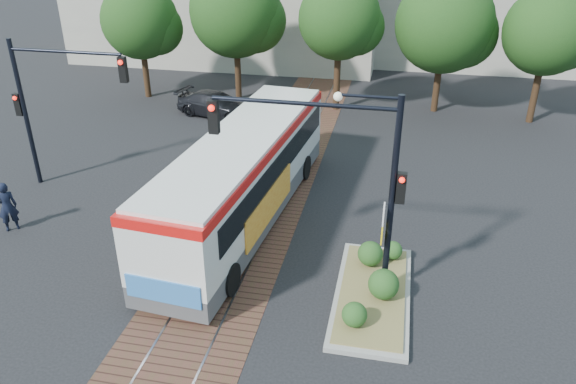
% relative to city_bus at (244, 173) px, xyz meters
% --- Properties ---
extents(ground, '(120.00, 120.00, 0.00)m').
position_rel_city_bus_xyz_m(ground, '(0.19, -2.88, -1.84)').
color(ground, black).
rests_on(ground, ground).
extents(trackbed, '(3.60, 40.00, 0.02)m').
position_rel_city_bus_xyz_m(trackbed, '(0.19, 1.12, -1.84)').
color(trackbed, '#522F25').
rests_on(trackbed, ground).
extents(tree_row, '(26.40, 5.60, 7.67)m').
position_rel_city_bus_xyz_m(tree_row, '(1.40, 13.54, 3.01)').
color(tree_row, '#382314').
rests_on(tree_row, ground).
extents(warehouses, '(40.00, 13.00, 8.00)m').
position_rel_city_bus_xyz_m(warehouses, '(-0.33, 25.87, 1.97)').
color(warehouses, '#ADA899').
rests_on(warehouses, ground).
extents(city_bus, '(3.76, 12.55, 3.31)m').
position_rel_city_bus_xyz_m(city_bus, '(0.00, 0.00, 0.00)').
color(city_bus, '#48484A').
rests_on(city_bus, ground).
extents(traffic_island, '(2.20, 5.20, 1.13)m').
position_rel_city_bus_xyz_m(traffic_island, '(5.01, -3.78, -1.51)').
color(traffic_island, gray).
rests_on(traffic_island, ground).
extents(signal_pole_main, '(5.49, 0.46, 6.00)m').
position_rel_city_bus_xyz_m(signal_pole_main, '(4.06, -3.69, 2.31)').
color(signal_pole_main, black).
rests_on(signal_pole_main, ground).
extents(signal_pole_left, '(4.99, 0.34, 6.00)m').
position_rel_city_bus_xyz_m(signal_pole_left, '(-8.17, 1.12, 2.02)').
color(signal_pole_left, black).
rests_on(signal_pole_left, ground).
extents(officer, '(0.81, 0.79, 1.87)m').
position_rel_city_bus_xyz_m(officer, '(-8.02, -2.57, -0.91)').
color(officer, black).
rests_on(officer, ground).
extents(parked_car, '(4.81, 2.87, 1.31)m').
position_rel_city_bus_xyz_m(parked_car, '(-4.64, 10.62, -1.19)').
color(parked_car, black).
rests_on(parked_car, ground).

